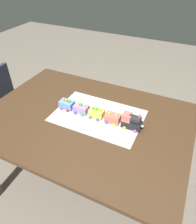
{
  "coord_description": "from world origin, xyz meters",
  "views": [
    {
      "loc": [
        -0.56,
        0.96,
        1.65
      ],
      "look_at": [
        -0.07,
        -0.06,
        0.77
      ],
      "focal_mm": 33.62,
      "sensor_mm": 36.0,
      "label": 1
    }
  ],
  "objects_px": {
    "cake_locomotive": "(132,121)",
    "cake_car_flatbed_coral": "(113,118)",
    "cake_car_hopper_lemon": "(97,113)",
    "cake_car_tanker_lavender": "(81,109)",
    "dining_table": "(86,129)",
    "cake_car_caboose_sky_blue": "(67,104)"
  },
  "relations": [
    {
      "from": "cake_locomotive",
      "to": "cake_car_flatbed_coral",
      "type": "height_order",
      "value": "cake_locomotive"
    },
    {
      "from": "cake_car_hopper_lemon",
      "to": "cake_car_tanker_lavender",
      "type": "relative_size",
      "value": 1.0
    },
    {
      "from": "dining_table",
      "to": "cake_car_tanker_lavender",
      "type": "relative_size",
      "value": 14.0
    },
    {
      "from": "cake_car_flatbed_coral",
      "to": "cake_car_caboose_sky_blue",
      "type": "relative_size",
      "value": 1.0
    },
    {
      "from": "dining_table",
      "to": "cake_car_hopper_lemon",
      "type": "relative_size",
      "value": 14.0
    },
    {
      "from": "dining_table",
      "to": "cake_car_caboose_sky_blue",
      "type": "height_order",
      "value": "cake_car_caboose_sky_blue"
    },
    {
      "from": "cake_car_tanker_lavender",
      "to": "cake_car_caboose_sky_blue",
      "type": "bearing_deg",
      "value": 0.0
    },
    {
      "from": "cake_car_tanker_lavender",
      "to": "cake_car_caboose_sky_blue",
      "type": "height_order",
      "value": "same"
    },
    {
      "from": "cake_locomotive",
      "to": "cake_car_tanker_lavender",
      "type": "xyz_separation_m",
      "value": [
        0.36,
        -0.0,
        -0.02
      ]
    },
    {
      "from": "cake_locomotive",
      "to": "cake_car_hopper_lemon",
      "type": "bearing_deg",
      "value": -0.0
    },
    {
      "from": "cake_locomotive",
      "to": "cake_car_caboose_sky_blue",
      "type": "relative_size",
      "value": 1.4
    },
    {
      "from": "cake_car_flatbed_coral",
      "to": "cake_car_tanker_lavender",
      "type": "distance_m",
      "value": 0.24
    },
    {
      "from": "cake_car_caboose_sky_blue",
      "to": "cake_car_hopper_lemon",
      "type": "bearing_deg",
      "value": 180.0
    },
    {
      "from": "dining_table",
      "to": "cake_car_hopper_lemon",
      "type": "bearing_deg",
      "value": -149.26
    },
    {
      "from": "cake_locomotive",
      "to": "cake_car_hopper_lemon",
      "type": "distance_m",
      "value": 0.25
    },
    {
      "from": "cake_car_flatbed_coral",
      "to": "cake_car_caboose_sky_blue",
      "type": "distance_m",
      "value": 0.35
    },
    {
      "from": "dining_table",
      "to": "cake_car_hopper_lemon",
      "type": "xyz_separation_m",
      "value": [
        -0.07,
        -0.04,
        0.14
      ]
    },
    {
      "from": "dining_table",
      "to": "cake_locomotive",
      "type": "distance_m",
      "value": 0.35
    },
    {
      "from": "cake_car_flatbed_coral",
      "to": "cake_locomotive",
      "type": "bearing_deg",
      "value": 180.0
    },
    {
      "from": "cake_locomotive",
      "to": "cake_car_tanker_lavender",
      "type": "height_order",
      "value": "cake_locomotive"
    },
    {
      "from": "cake_car_hopper_lemon",
      "to": "cake_car_flatbed_coral",
      "type": "bearing_deg",
      "value": 180.0
    },
    {
      "from": "cake_car_caboose_sky_blue",
      "to": "cake_locomotive",
      "type": "bearing_deg",
      "value": 180.0
    }
  ]
}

